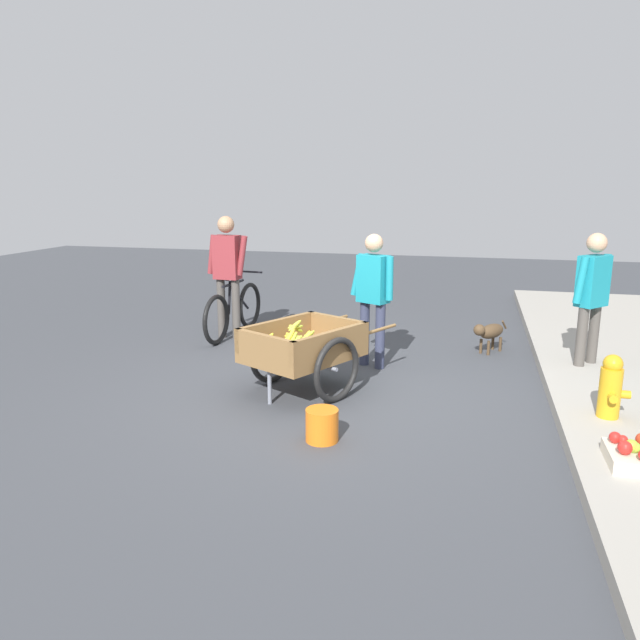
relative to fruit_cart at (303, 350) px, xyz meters
name	(u,v)px	position (x,y,z in m)	size (l,w,h in m)	color
ground_plane	(331,393)	(-0.02, 0.28, -0.44)	(24.00, 24.00, 0.00)	#3D3F44
fruit_cart	(303,350)	(0.00, 0.00, 0.00)	(1.81, 1.43, 0.72)	olive
vendor_person	(373,289)	(-1.02, 0.53, 0.46)	(0.33, 0.52, 1.52)	#333851
bicycle	(234,311)	(-1.98, -1.55, -0.09)	(1.66, 0.46, 0.85)	black
cyclist_person	(227,266)	(-1.83, -1.57, 0.55)	(0.23, 0.60, 1.64)	#4C4742
dog	(490,332)	(-1.94, 1.84, -0.17)	(0.58, 0.42, 0.40)	#4C3823
fire_hydrant	(610,393)	(0.30, 2.78, -0.10)	(0.25, 0.25, 0.67)	gold
plastic_bucket	(322,425)	(1.11, 0.47, -0.30)	(0.27, 0.27, 0.27)	orange
apple_crate	(630,463)	(1.23, 2.75, -0.31)	(0.44, 0.32, 0.32)	beige
bystander_person	(592,292)	(-1.30, 2.85, 0.49)	(0.41, 0.41, 1.55)	#4C4742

